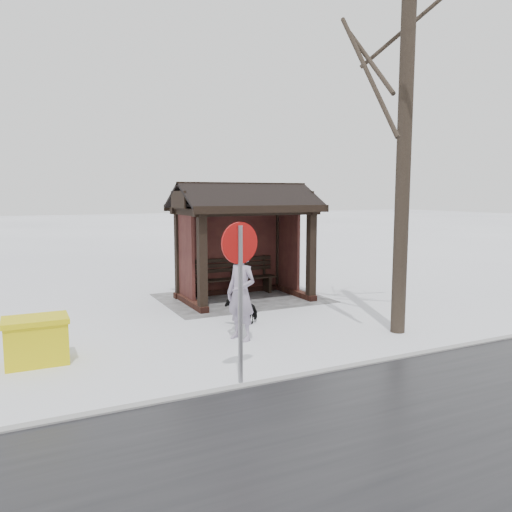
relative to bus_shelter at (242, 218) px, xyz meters
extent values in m
plane|color=white|center=(0.00, 0.16, -2.17)|extent=(120.00, 120.00, 0.00)
cube|color=gray|center=(0.00, 5.66, -2.16)|extent=(120.00, 0.15, 0.06)
cube|color=#96959B|center=(0.00, -0.04, -2.16)|extent=(4.20, 3.20, 0.02)
cube|color=#331812|center=(0.00, -0.74, -2.09)|extent=(3.30, 0.22, 0.16)
cube|color=#331812|center=(-1.50, 0.16, -2.09)|extent=(0.22, 2.10, 0.16)
cube|color=#331812|center=(1.50, 0.16, -2.09)|extent=(0.22, 2.10, 0.16)
cube|color=black|center=(-1.50, 1.06, -1.02)|extent=(0.20, 0.20, 2.30)
cube|color=black|center=(1.50, 1.06, -1.02)|extent=(0.20, 0.20, 2.30)
cube|color=black|center=(-1.50, -0.74, -1.02)|extent=(0.20, 0.20, 2.30)
cube|color=black|center=(1.50, -0.74, -1.02)|extent=(0.20, 0.20, 2.30)
cube|color=black|center=(0.00, -0.74, -0.94)|extent=(2.80, 0.08, 2.14)
cube|color=black|center=(-1.50, -0.16, -0.94)|extent=(0.08, 1.17, 2.14)
cube|color=black|center=(1.50, -0.16, -0.94)|extent=(0.08, 1.17, 2.14)
cube|color=black|center=(0.00, 1.06, 0.19)|extent=(3.40, 0.20, 0.18)
cube|color=black|center=(0.00, -0.74, 0.19)|extent=(3.40, 0.20, 0.18)
cylinder|color=black|center=(-1.50, 4.36, 2.11)|extent=(0.29, 0.29, 8.55)
imported|color=gray|center=(1.58, 3.44, -1.26)|extent=(0.66, 0.78, 1.80)
imported|color=black|center=(1.10, 2.42, -1.87)|extent=(0.75, 0.45, 0.59)
cube|color=#D8C80C|center=(5.19, 3.22, -1.82)|extent=(0.97, 0.65, 0.70)
cube|color=#D8C80C|center=(5.19, 3.22, -1.43)|extent=(1.02, 0.70, 0.09)
cylinder|color=gray|center=(2.50, 5.46, -0.99)|extent=(0.07, 0.07, 2.34)
cylinder|color=#A90D0C|center=(2.50, 5.44, -0.08)|extent=(0.61, 0.13, 0.61)
cylinder|color=white|center=(2.50, 5.42, -0.08)|extent=(0.47, 0.11, 0.47)
camera|label=1|loc=(5.43, 11.98, 0.62)|focal=35.00mm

